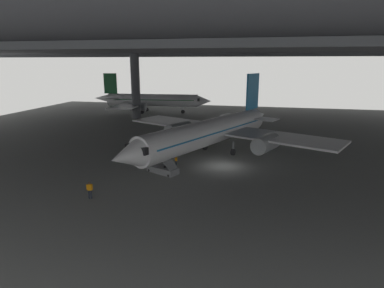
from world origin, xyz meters
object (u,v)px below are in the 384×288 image
Objects in this scene: crew_worker_near_nose at (90,189)px; crew_worker_by_stairs at (176,160)px; airplane_distant at (150,100)px; boarding_stairs at (162,166)px; airplane_main at (212,131)px.

crew_worker_near_nose is 1.01× the size of crew_worker_by_stairs.
crew_worker_near_nose is 51.12m from airplane_distant.
boarding_stairs reaches higher than crew_worker_near_nose.
crew_worker_near_nose is 11.62m from crew_worker_by_stairs.
airplane_distant is (-20.39, 33.42, -0.18)m from airplane_main.
crew_worker_near_nose is at bearing -117.41° from airplane_main.
airplane_main reaches higher than crew_worker_near_nose.
airplane_main is 19.37× the size of crew_worker_by_stairs.
airplane_distant is at bearing 111.33° from boarding_stairs.
airplane_main reaches higher than airplane_distant.
airplane_main is 1.06× the size of airplane_distant.
boarding_stairs is at bearing -114.85° from crew_worker_by_stairs.
airplane_main is 18.43m from crew_worker_near_nose.
boarding_stairs is 0.15× the size of airplane_distant.
boarding_stairs is 2.80× the size of crew_worker_by_stairs.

